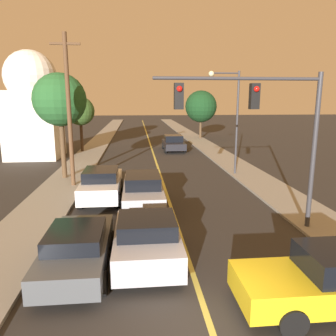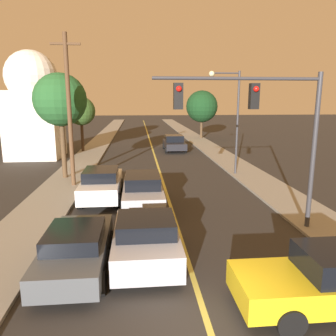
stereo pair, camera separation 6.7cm
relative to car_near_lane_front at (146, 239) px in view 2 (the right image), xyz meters
name	(u,v)px [view 2 (the right image)]	position (x,y,z in m)	size (l,w,h in m)	color
road_surface	(149,139)	(1.30, 32.48, -0.77)	(9.31, 80.00, 0.01)	#2D2B28
sidewalk_left	(103,139)	(-4.60, 32.48, -0.72)	(2.50, 80.00, 0.12)	gray
sidewalk_right	(195,138)	(7.21, 32.48, -0.72)	(2.50, 80.00, 0.12)	gray
car_near_lane_front	(146,239)	(0.00, 0.00, 0.00)	(2.08, 3.83, 1.52)	#A5A8B2
car_near_lane_second	(143,190)	(0.00, 5.45, 0.04)	(1.92, 4.90, 1.61)	#A5A8B2
car_outer_lane_front	(77,248)	(-2.05, -0.33, -0.06)	(1.90, 4.31, 1.37)	#474C51
car_outer_lane_second	(102,184)	(-2.05, 6.77, 0.06)	(1.97, 4.59, 1.61)	white
car_far_oncoming	(174,143)	(3.40, 22.50, -0.01)	(2.06, 4.57, 1.53)	black
traffic_signal_mast	(263,117)	(4.31, 2.09, 3.59)	(6.12, 0.42, 5.84)	#333338
streetlamp_right	(230,108)	(5.81, 11.52, 3.67)	(2.04, 0.36, 6.65)	#333338
utility_pole_left	(69,109)	(-3.95, 9.42, 3.70)	(1.60, 0.24, 8.39)	#513823
tree_left_near	(81,111)	(-5.47, 22.43, 3.12)	(2.68, 2.68, 5.14)	#3D2B1C
tree_left_far	(60,100)	(-4.85, 11.40, 4.17)	(3.22, 3.22, 6.47)	#4C3823
tree_right_near	(202,107)	(7.99, 32.13, 3.33)	(3.99, 3.99, 5.99)	#4C3823
domed_building_left	(33,104)	(-8.96, 19.78, 3.82)	(4.28, 4.28, 9.01)	silver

